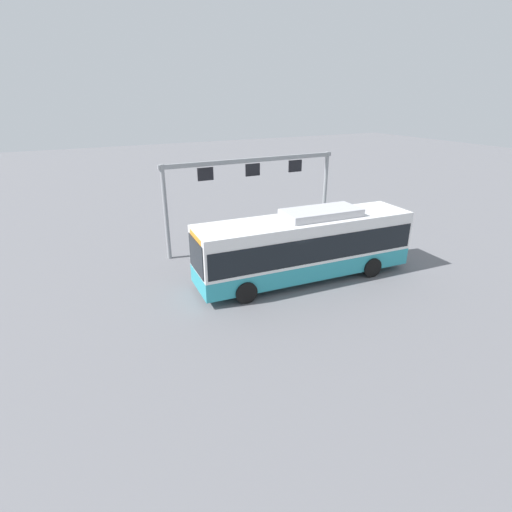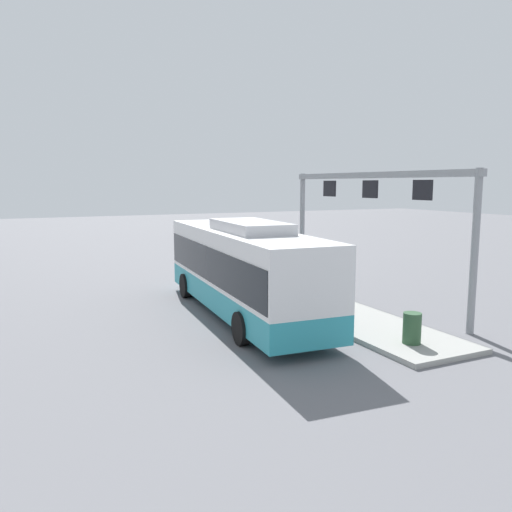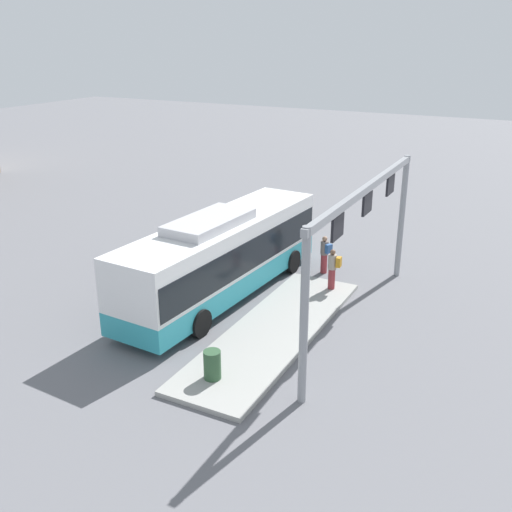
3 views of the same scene
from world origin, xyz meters
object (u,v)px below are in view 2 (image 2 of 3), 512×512
at_px(bus_main, 242,266).
at_px(trash_bin, 412,328).
at_px(person_waiting_near, 300,270).
at_px(person_boarding, 260,269).

xyz_separation_m(bus_main, trash_bin, (-5.55, -2.87, -1.20)).
distance_m(bus_main, person_waiting_near, 4.43).
relative_size(person_boarding, person_waiting_near, 1.00).
bearing_deg(trash_bin, person_boarding, 0.95).
distance_m(person_boarding, trash_bin, 9.63).
bearing_deg(person_boarding, trash_bin, 117.19).
xyz_separation_m(person_waiting_near, trash_bin, (-7.83, 0.86, -0.44)).
distance_m(person_boarding, person_waiting_near, 2.07).
relative_size(person_waiting_near, trash_bin, 1.86).
height_order(bus_main, trash_bin, bus_main).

